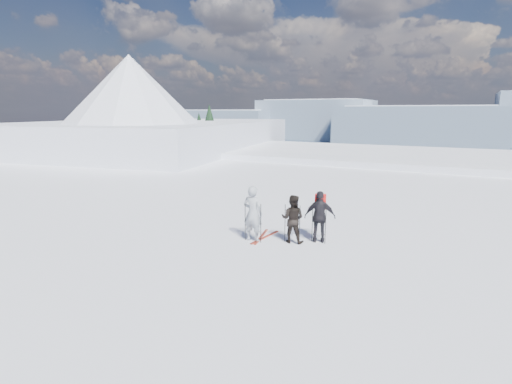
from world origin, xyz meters
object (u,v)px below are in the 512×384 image
at_px(skier_grey, 253,213).
at_px(skis_loose, 263,237).
at_px(skier_dark, 293,219).
at_px(skier_pack, 320,217).

bearing_deg(skier_grey, skis_loose, -108.60).
bearing_deg(skis_loose, skier_grey, -108.22).
xyz_separation_m(skier_grey, skier_dark, (1.23, 0.45, -0.14)).
bearing_deg(skis_loose, skier_dark, -0.31).
bearing_deg(skier_dark, skis_loose, -7.97).
xyz_separation_m(skier_dark, skier_pack, (0.79, 0.42, 0.06)).
bearing_deg(skier_pack, skier_grey, 5.23).
distance_m(skier_grey, skier_pack, 2.20).
bearing_deg(skier_dark, skier_pack, -159.58).
bearing_deg(skier_grey, skier_pack, -156.91).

